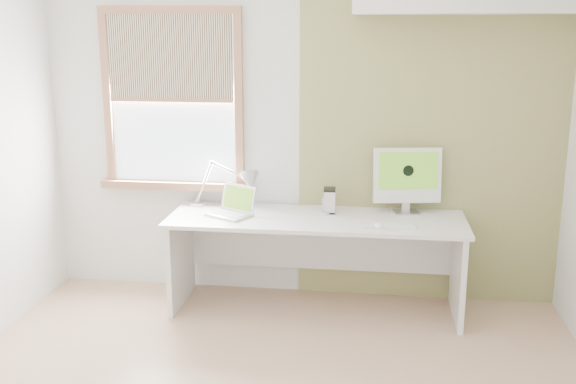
% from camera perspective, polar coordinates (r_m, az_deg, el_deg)
% --- Properties ---
extents(room, '(4.04, 3.54, 2.64)m').
position_cam_1_polar(room, '(3.49, -2.23, 0.69)').
color(room, tan).
rests_on(room, ground).
extents(accent_wall, '(2.00, 0.02, 2.60)m').
position_cam_1_polar(accent_wall, '(5.17, 12.10, 4.70)').
color(accent_wall, '#828D50').
rests_on(accent_wall, room).
extents(window, '(1.20, 0.14, 1.42)m').
position_cam_1_polar(window, '(5.33, -9.86, 7.73)').
color(window, '#976346').
rests_on(window, room).
extents(desk, '(2.20, 0.70, 0.73)m').
position_cam_1_polar(desk, '(5.06, 2.47, -4.12)').
color(desk, silver).
rests_on(desk, room).
extents(desk_lamp, '(0.63, 0.26, 0.36)m').
position_cam_1_polar(desk_lamp, '(5.19, -4.15, 0.72)').
color(desk_lamp, '#B1B3B5').
rests_on(desk_lamp, desk).
extents(laptop, '(0.39, 0.37, 0.22)m').
position_cam_1_polar(laptop, '(5.02, -4.73, -1.35)').
color(laptop, '#B1B3B5').
rests_on(laptop, desk).
extents(phone_dock, '(0.08, 0.08, 0.13)m').
position_cam_1_polar(phone_dock, '(5.03, 3.23, -1.50)').
color(phone_dock, '#B1B3B5').
rests_on(phone_dock, desk).
extents(external_drive, '(0.10, 0.15, 0.18)m').
position_cam_1_polar(external_drive, '(5.07, 3.57, -0.72)').
color(external_drive, '#B1B3B5').
rests_on(external_drive, desk).
extents(imac, '(0.51, 0.20, 0.50)m').
position_cam_1_polar(imac, '(5.09, 10.16, 1.30)').
color(imac, '#B1B3B5').
rests_on(imac, desk).
extents(keyboard, '(0.40, 0.11, 0.02)m').
position_cam_1_polar(keyboard, '(4.75, 8.63, -2.92)').
color(keyboard, white).
rests_on(keyboard, desk).
extents(mouse, '(0.09, 0.12, 0.03)m').
position_cam_1_polar(mouse, '(4.73, 7.77, -2.85)').
color(mouse, white).
rests_on(mouse, desk).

